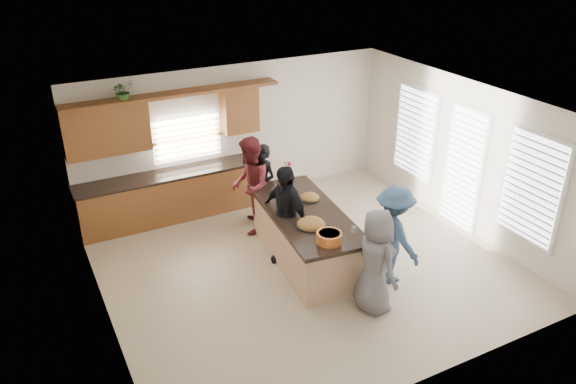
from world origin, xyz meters
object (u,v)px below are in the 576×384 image
salad_bowl (329,237)px  woman_left_mid (250,186)px  woman_left_back (263,185)px  woman_left_front (285,216)px  woman_right_back (393,235)px  woman_right_front (376,261)px  island (305,237)px

salad_bowl → woman_left_mid: 2.42m
woman_left_back → woman_left_front: (-0.27, -1.47, 0.10)m
salad_bowl → woman_left_back: woman_left_back is taller
woman_left_back → salad_bowl: bearing=-25.3°
woman_left_back → woman_left_mid: 0.40m
salad_bowl → woman_right_back: size_ratio=0.24×
woman_right_back → woman_right_front: woman_right_back is taller
woman_left_back → woman_right_front: size_ratio=0.96×
woman_left_front → salad_bowl: bearing=-5.4°
woman_right_back → woman_right_front: 0.86m
island → woman_right_front: 1.68m
woman_left_back → woman_right_back: 2.88m
salad_bowl → woman_left_back: size_ratio=0.25×
woman_left_back → woman_right_back: woman_right_back is taller
island → woman_left_mid: size_ratio=1.53×
salad_bowl → woman_left_front: 1.15m
woman_left_mid → woman_left_front: (0.06, -1.28, -0.02)m
woman_left_front → woman_right_front: size_ratio=1.09×
island → woman_left_back: bearing=97.7°
woman_left_front → woman_right_back: 1.78m
woman_right_front → woman_right_back: bearing=-55.6°
island → salad_bowl: size_ratio=7.20×
woman_right_back → woman_left_back: bearing=15.7°
island → woman_left_front: size_ratio=1.57×
island → woman_left_mid: 1.52m
island → woman_right_back: size_ratio=1.70×
island → woman_right_front: woman_right_front is taller
island → woman_right_front: bearing=-74.4°
island → woman_right_back: bearing=-43.0°
salad_bowl → woman_left_front: bearing=98.0°
island → salad_bowl: salad_bowl is taller
salad_bowl → woman_right_back: 1.15m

